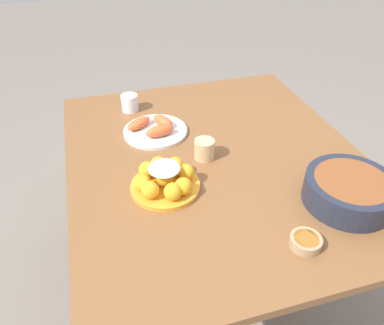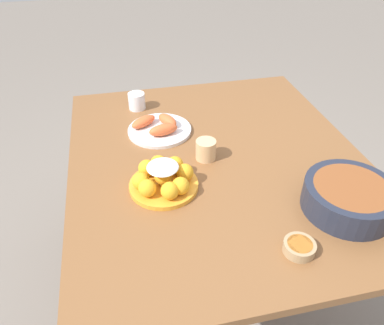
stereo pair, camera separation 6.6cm
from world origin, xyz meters
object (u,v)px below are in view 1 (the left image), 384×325
Objects in this scene: sauce_bowl at (306,242)px; cup_near at (130,103)px; dining_table at (215,177)px; cake_plate at (165,180)px; cup_far at (204,149)px; seafood_platter at (155,129)px; serving_bowl at (349,190)px.

sauce_bowl is 1.21× the size of cup_near.
dining_table is 5.47× the size of cake_plate.
cake_plate is 0.47m from sauce_bowl.
sauce_bowl is at bearing 16.63° from cup_far.
sauce_bowl is at bearing 20.92° from cup_near.
cake_plate is 0.89× the size of seafood_platter.
serving_bowl is 0.76m from seafood_platter.
seafood_platter is 3.49× the size of cup_near.
serving_bowl is 0.50m from cup_far.
cup_near reaches higher than seafood_platter.
seafood_platter is (-0.35, 0.04, -0.02)m from cake_plate.
cup_far is at bearing -163.37° from sauce_bowl.
cup_far is at bearing 25.36° from cup_near.
dining_table is 4.52× the size of serving_bowl.
cake_plate reaches higher than cup_far.
cup_far reaches higher than seafood_platter.
serving_bowl is at bearing 119.92° from sauce_bowl.
dining_table is at bearing -137.25° from serving_bowl.
serving_bowl reaches higher than cup_near.
dining_table is at bearing 29.40° from cup_near.
serving_bowl is 1.08× the size of seafood_platter.
cup_near is at bearing -144.20° from serving_bowl.
dining_table is 14.15× the size of sauce_bowl.
cake_plate is 0.58m from serving_bowl.
cup_near is at bearing -162.98° from seafood_platter.
sauce_bowl is 0.35× the size of seafood_platter.
cake_plate reaches higher than serving_bowl.
serving_bowl is at bearing 45.78° from cup_far.
cake_plate is at bearing -53.96° from cup_far.
serving_bowl is 3.78× the size of cup_near.
cup_far is (-0.13, 0.18, 0.00)m from cake_plate.
cake_plate reaches higher than cup_near.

